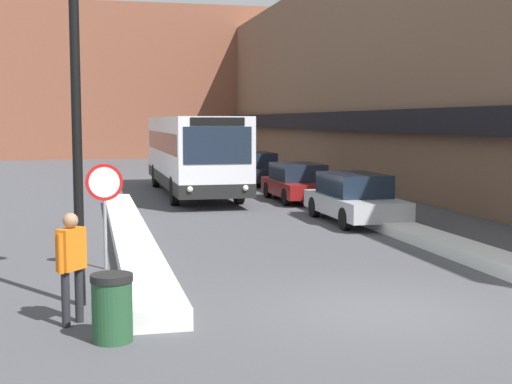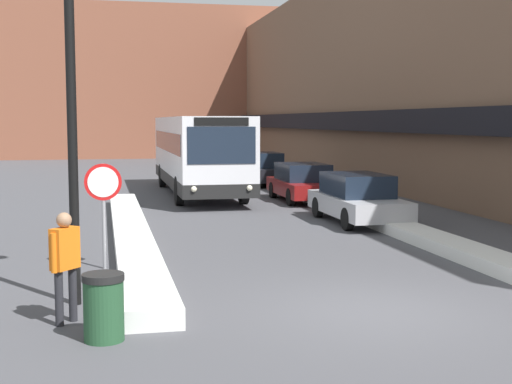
{
  "view_description": "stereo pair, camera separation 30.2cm",
  "coord_description": "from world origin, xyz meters",
  "px_view_note": "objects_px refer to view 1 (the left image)",
  "views": [
    {
      "loc": [
        -4.58,
        -10.51,
        3.06
      ],
      "look_at": [
        -0.79,
        5.61,
        1.4
      ],
      "focal_mm": 50.0,
      "sensor_mm": 36.0,
      "label": 1
    },
    {
      "loc": [
        -4.28,
        -10.57,
        3.06
      ],
      "look_at": [
        -0.79,
        5.61,
        1.4
      ],
      "focal_mm": 50.0,
      "sensor_mm": 36.0,
      "label": 2
    }
  ],
  "objects_px": {
    "city_bus": "(192,153)",
    "stop_sign": "(104,193)",
    "street_lamp": "(92,50)",
    "pedestrian": "(71,258)",
    "trash_bin": "(112,308)",
    "parked_car_back": "(255,169)",
    "parked_car_front": "(354,198)",
    "parked_car_middle": "(298,182)"
  },
  "relations": [
    {
      "from": "parked_car_front",
      "to": "street_lamp",
      "type": "relative_size",
      "value": 0.66
    },
    {
      "from": "street_lamp",
      "to": "parked_car_front",
      "type": "bearing_deg",
      "value": 46.67
    },
    {
      "from": "parked_car_front",
      "to": "parked_car_middle",
      "type": "bearing_deg",
      "value": 90.0
    },
    {
      "from": "city_bus",
      "to": "parked_car_front",
      "type": "relative_size",
      "value": 2.66
    },
    {
      "from": "street_lamp",
      "to": "trash_bin",
      "type": "xyz_separation_m",
      "value": [
        0.18,
        -2.13,
        -3.73
      ]
    },
    {
      "from": "city_bus",
      "to": "street_lamp",
      "type": "distance_m",
      "value": 18.01
    },
    {
      "from": "parked_car_back",
      "to": "trash_bin",
      "type": "distance_m",
      "value": 24.57
    },
    {
      "from": "city_bus",
      "to": "trash_bin",
      "type": "height_order",
      "value": "city_bus"
    },
    {
      "from": "city_bus",
      "to": "parked_car_middle",
      "type": "bearing_deg",
      "value": -42.22
    },
    {
      "from": "parked_car_front",
      "to": "trash_bin",
      "type": "xyz_separation_m",
      "value": [
        -7.51,
        -10.28,
        -0.26
      ]
    },
    {
      "from": "parked_car_front",
      "to": "pedestrian",
      "type": "xyz_separation_m",
      "value": [
        -8.07,
        -9.3,
        0.28
      ]
    },
    {
      "from": "parked_car_middle",
      "to": "parked_car_back",
      "type": "xyz_separation_m",
      "value": [
        0.0,
        7.17,
        0.04
      ]
    },
    {
      "from": "parked_car_middle",
      "to": "stop_sign",
      "type": "distance_m",
      "value": 13.55
    },
    {
      "from": "pedestrian",
      "to": "trash_bin",
      "type": "xyz_separation_m",
      "value": [
        0.56,
        -0.98,
        -0.54
      ]
    },
    {
      "from": "parked_car_middle",
      "to": "pedestrian",
      "type": "distance_m",
      "value": 17.25
    },
    {
      "from": "city_bus",
      "to": "parked_car_middle",
      "type": "relative_size",
      "value": 2.77
    },
    {
      "from": "parked_car_front",
      "to": "parked_car_back",
      "type": "bearing_deg",
      "value": 90.0
    },
    {
      "from": "city_bus",
      "to": "trash_bin",
      "type": "bearing_deg",
      "value": -101.34
    },
    {
      "from": "stop_sign",
      "to": "street_lamp",
      "type": "distance_m",
      "value": 3.87
    },
    {
      "from": "stop_sign",
      "to": "street_lamp",
      "type": "height_order",
      "value": "street_lamp"
    },
    {
      "from": "parked_car_back",
      "to": "street_lamp",
      "type": "relative_size",
      "value": 0.62
    },
    {
      "from": "parked_car_back",
      "to": "city_bus",
      "type": "bearing_deg",
      "value": -132.74
    },
    {
      "from": "parked_car_front",
      "to": "pedestrian",
      "type": "distance_m",
      "value": 12.32
    },
    {
      "from": "street_lamp",
      "to": "pedestrian",
      "type": "height_order",
      "value": "street_lamp"
    },
    {
      "from": "parked_car_middle",
      "to": "street_lamp",
      "type": "xyz_separation_m",
      "value": [
        -7.69,
        -14.1,
        3.48
      ]
    },
    {
      "from": "stop_sign",
      "to": "trash_bin",
      "type": "distance_m",
      "value": 5.08
    },
    {
      "from": "parked_car_back",
      "to": "stop_sign",
      "type": "distance_m",
      "value": 19.91
    },
    {
      "from": "street_lamp",
      "to": "stop_sign",
      "type": "bearing_deg",
      "value": 85.83
    },
    {
      "from": "parked_car_back",
      "to": "trash_bin",
      "type": "xyz_separation_m",
      "value": [
        -7.51,
        -23.39,
        -0.28
      ]
    },
    {
      "from": "parked_car_back",
      "to": "trash_bin",
      "type": "bearing_deg",
      "value": -107.81
    },
    {
      "from": "parked_car_front",
      "to": "trash_bin",
      "type": "relative_size",
      "value": 4.78
    },
    {
      "from": "parked_car_back",
      "to": "trash_bin",
      "type": "relative_size",
      "value": 4.46
    },
    {
      "from": "city_bus",
      "to": "pedestrian",
      "type": "xyz_separation_m",
      "value": [
        -4.47,
        -18.51,
        -0.73
      ]
    },
    {
      "from": "street_lamp",
      "to": "parked_car_back",
      "type": "bearing_deg",
      "value": 70.11
    },
    {
      "from": "stop_sign",
      "to": "pedestrian",
      "type": "relative_size",
      "value": 1.29
    },
    {
      "from": "pedestrian",
      "to": "parked_car_back",
      "type": "bearing_deg",
      "value": 19.81
    },
    {
      "from": "street_lamp",
      "to": "pedestrian",
      "type": "distance_m",
      "value": 3.4
    },
    {
      "from": "stop_sign",
      "to": "pedestrian",
      "type": "height_order",
      "value": "stop_sign"
    },
    {
      "from": "stop_sign",
      "to": "trash_bin",
      "type": "xyz_separation_m",
      "value": [
        -0.03,
        -4.96,
        -1.1
      ]
    },
    {
      "from": "stop_sign",
      "to": "pedestrian",
      "type": "bearing_deg",
      "value": -98.31
    },
    {
      "from": "city_bus",
      "to": "stop_sign",
      "type": "relative_size",
      "value": 5.53
    },
    {
      "from": "city_bus",
      "to": "stop_sign",
      "type": "distance_m",
      "value": 15.04
    }
  ]
}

